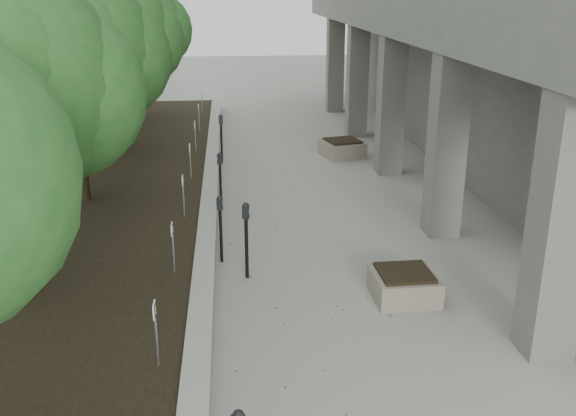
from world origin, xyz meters
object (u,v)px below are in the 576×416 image
crabapple_tree_4 (111,62)px  parking_meter_4 (220,180)px  parking_meter_3 (246,241)px  crabapple_tree_2 (4,134)px  planter_front (404,284)px  parking_meter_2 (221,229)px  crabapple_tree_5 (133,47)px  parking_meter_5 (221,138)px  planter_back (343,148)px  crabapple_tree_3 (75,86)px

crabapple_tree_4 → parking_meter_4: bearing=-55.6°
crabapple_tree_4 → parking_meter_3: (3.77, -8.97, -2.36)m
crabapple_tree_2 → planter_front: (6.54, -0.07, -2.86)m
crabapple_tree_2 → parking_meter_2: crabapple_tree_2 is taller
crabapple_tree_4 → crabapple_tree_5: size_ratio=1.00×
parking_meter_2 → parking_meter_5: 7.91m
parking_meter_5 → planter_back: size_ratio=1.24×
crabapple_tree_3 → crabapple_tree_5: size_ratio=1.00×
crabapple_tree_5 → parking_meter_5: crabapple_tree_5 is taller
crabapple_tree_5 → planter_back: 9.21m
parking_meter_4 → crabapple_tree_3: bearing=163.0°
parking_meter_3 → parking_meter_4: 4.26m
parking_meter_2 → parking_meter_3: bearing=-49.2°
crabapple_tree_2 → crabapple_tree_3: (0.00, 5.00, 0.00)m
crabapple_tree_5 → parking_meter_5: bearing=-58.3°
crabapple_tree_3 → parking_meter_4: crabapple_tree_3 is taller
parking_meter_3 → parking_meter_5: (-0.52, 8.70, -0.01)m
parking_meter_4 → planter_back: bearing=28.7°
parking_meter_2 → parking_meter_4: size_ratio=1.00×
crabapple_tree_2 → crabapple_tree_3: bearing=90.0°
planter_front → planter_back: size_ratio=0.91×
crabapple_tree_3 → parking_meter_4: (3.25, 0.26, -2.41)m
crabapple_tree_4 → parking_meter_4: (3.25, -4.74, -2.41)m
crabapple_tree_3 → parking_meter_5: 6.21m
planter_back → parking_meter_2: bearing=-115.6°
crabapple_tree_2 → parking_meter_3: bearing=15.3°
crabapple_tree_3 → parking_meter_3: crabapple_tree_3 is taller
crabapple_tree_2 → parking_meter_4: (3.25, 5.26, -2.41)m
crabapple_tree_4 → planter_front: size_ratio=4.91×
crabapple_tree_4 → planter_back: crabapple_tree_4 is taller
planter_front → parking_meter_5: bearing=108.6°
crabapple_tree_5 → planter_back: size_ratio=4.49×
parking_meter_5 → planter_front: parking_meter_5 is taller
planter_back → crabapple_tree_2: bearing=-125.8°
crabapple_tree_4 → parking_meter_2: 9.13m
parking_meter_4 → parking_meter_5: bearing=68.5°
crabapple_tree_5 → parking_meter_4: 10.55m
crabapple_tree_4 → parking_meter_2: (3.28, -8.17, -2.41)m
crabapple_tree_3 → crabapple_tree_4: bearing=90.0°
crabapple_tree_2 → crabapple_tree_3: same height
planter_back → crabapple_tree_3: bearing=-145.3°
crabapple_tree_4 → parking_meter_3: bearing=-67.2°
parking_meter_5 → planter_back: bearing=-2.6°
crabapple_tree_5 → parking_meter_5: size_ratio=3.60×
crabapple_tree_2 → parking_meter_2: (3.28, 1.83, -2.41)m
crabapple_tree_4 → parking_meter_2: size_ratio=3.84×
parking_meter_3 → planter_front: size_ratio=1.38×
parking_meter_3 → planter_back: (3.41, 8.94, -0.48)m
crabapple_tree_2 → parking_meter_3: 4.56m
crabapple_tree_3 → parking_meter_2: 5.16m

